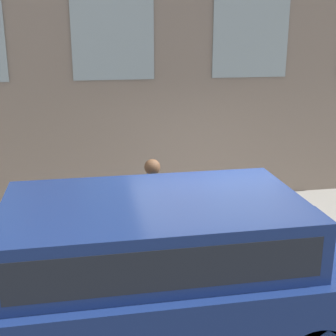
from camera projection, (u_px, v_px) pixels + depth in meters
The scene contains 5 objects.
ground_plane at pixel (221, 271), 6.96m from camera, with size 80.00×80.00×0.00m, color #47474C.
sidewalk at pixel (199, 229), 8.26m from camera, with size 2.80×60.00×0.12m.
fire_hydrant at pixel (183, 229), 7.17m from camera, with size 0.32×0.44×0.76m.
person at pixel (153, 197), 7.04m from camera, with size 0.36×0.24×1.50m.
parked_truck_navy_near at pixel (148, 267), 4.96m from camera, with size 2.02×4.93×1.79m.
Camera 1 is at (-5.97, 1.91, 3.48)m, focal length 50.00 mm.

